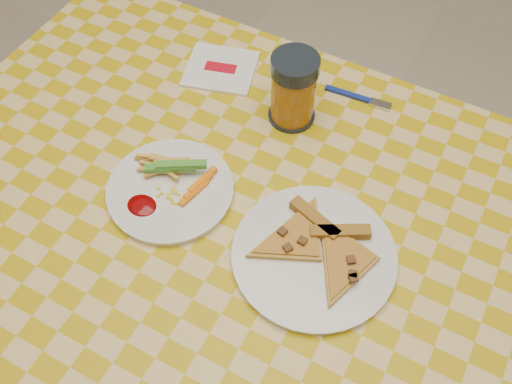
% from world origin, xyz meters
% --- Properties ---
extents(ground, '(8.00, 8.00, 0.00)m').
position_xyz_m(ground, '(0.00, 0.00, 0.00)').
color(ground, beige).
rests_on(ground, ground).
extents(table, '(1.28, 0.88, 0.76)m').
position_xyz_m(table, '(0.00, 0.00, 0.68)').
color(table, silver).
rests_on(table, ground).
extents(plate_left, '(0.26, 0.26, 0.01)m').
position_xyz_m(plate_left, '(-0.14, -0.02, 0.76)').
color(plate_left, silver).
rests_on(plate_left, table).
extents(plate_right, '(0.28, 0.28, 0.01)m').
position_xyz_m(plate_right, '(0.14, -0.02, 0.76)').
color(plate_right, silver).
rests_on(plate_right, table).
extents(fries_veggies, '(0.16, 0.15, 0.04)m').
position_xyz_m(fries_veggies, '(-0.15, -0.01, 0.78)').
color(fries_veggies, '#E9AC4A').
rests_on(fries_veggies, plate_left).
extents(pizza_slices, '(0.27, 0.23, 0.02)m').
position_xyz_m(pizza_slices, '(0.14, -0.01, 0.78)').
color(pizza_slices, gold).
rests_on(pizza_slices, plate_right).
extents(drink_glass, '(0.09, 0.09, 0.15)m').
position_xyz_m(drink_glass, '(-0.03, 0.24, 0.83)').
color(drink_glass, black).
rests_on(drink_glass, table).
extents(napkin, '(0.17, 0.16, 0.01)m').
position_xyz_m(napkin, '(-0.22, 0.29, 0.76)').
color(napkin, white).
rests_on(napkin, table).
extents(fork, '(0.14, 0.02, 0.01)m').
position_xyz_m(fork, '(0.06, 0.35, 0.76)').
color(fork, navy).
rests_on(fork, table).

